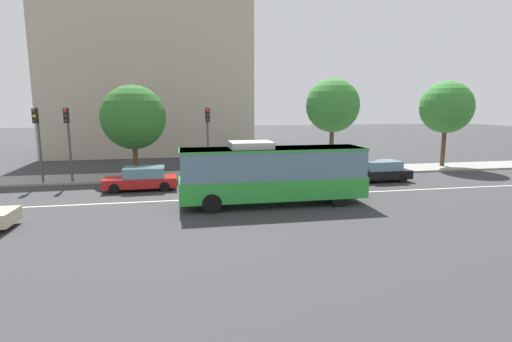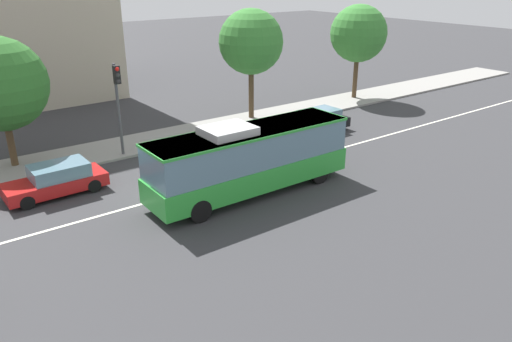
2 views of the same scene
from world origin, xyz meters
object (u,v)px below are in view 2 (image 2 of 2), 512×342
Objects in this scene: traffic_light_near_corner at (118,95)px; street_tree_kerbside_right at (251,42)px; sedan_black at (317,122)px; street_tree_kerbside_left at (359,34)px; sedan_red at (57,180)px; transit_bus at (250,157)px.

traffic_light_near_corner is 10.52m from street_tree_kerbside_right.
traffic_light_near_corner is (-11.82, 3.09, 2.84)m from sedan_black.
sedan_black is 0.61× the size of street_tree_kerbside_right.
street_tree_kerbside_left is 10.17m from street_tree_kerbside_right.
sedan_red is at bearing -169.49° from street_tree_kerbside_left.
transit_bus is 2.21× the size of sedan_black.
transit_bus is 12.88m from street_tree_kerbside_right.
sedan_red is 16.26m from sedan_black.
transit_bus is at bearing 28.30° from sedan_black.
street_tree_kerbside_right is at bearing 53.52° from transit_bus.
sedan_black is 0.87× the size of traffic_light_near_corner.
street_tree_kerbside_left reaches higher than traffic_light_near_corner.
street_tree_kerbside_left is at bearing -151.71° from sedan_black.
transit_bus is at bearing -126.23° from street_tree_kerbside_right.
sedan_red is 25.62m from street_tree_kerbside_left.
sedan_red is 1.00× the size of sedan_black.
transit_bus is at bearing 19.66° from traffic_light_near_corner.
street_tree_kerbside_right is (-1.62, 4.98, 4.58)m from sedan_black.
transit_bus reaches higher than sedan_black.
transit_bus is at bearing 143.35° from sedan_red.
transit_bus is 9.05m from sedan_red.
traffic_light_near_corner is at bearing -15.63° from sedan_black.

